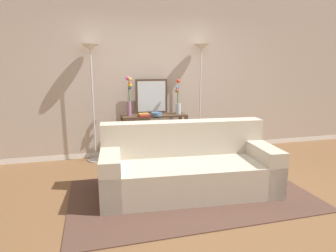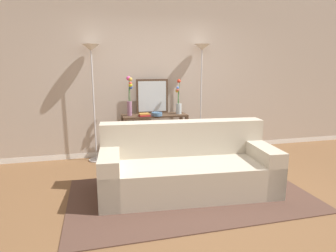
{
  "view_description": "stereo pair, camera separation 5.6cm",
  "coord_description": "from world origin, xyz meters",
  "px_view_note": "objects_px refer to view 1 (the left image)",
  "views": [
    {
      "loc": [
        -1.19,
        -3.15,
        1.61
      ],
      "look_at": [
        -0.1,
        0.93,
        0.73
      ],
      "focal_mm": 30.85,
      "sensor_mm": 36.0,
      "label": 1
    },
    {
      "loc": [
        -1.13,
        -3.16,
        1.61
      ],
      "look_at": [
        -0.1,
        0.93,
        0.73
      ],
      "focal_mm": 30.85,
      "sensor_mm": 36.0,
      "label": 2
    }
  ],
  "objects_px": {
    "console_table": "(154,128)",
    "wall_mirror": "(152,96)",
    "floor_lamp_right": "(201,69)",
    "book_stack": "(144,115)",
    "vase_tall_flowers": "(129,97)",
    "floor_lamp_left": "(91,71)",
    "couch": "(188,168)",
    "vase_short_flowers": "(178,102)",
    "book_row_under_console": "(137,156)",
    "fruit_bowl": "(156,114)"
  },
  "relations": [
    {
      "from": "vase_tall_flowers",
      "to": "vase_short_flowers",
      "type": "bearing_deg",
      "value": -1.62
    },
    {
      "from": "floor_lamp_right",
      "to": "wall_mirror",
      "type": "relative_size",
      "value": 3.29
    },
    {
      "from": "floor_lamp_left",
      "to": "wall_mirror",
      "type": "xyz_separation_m",
      "value": [
        1.01,
        0.07,
        -0.45
      ]
    },
    {
      "from": "book_stack",
      "to": "book_row_under_console",
      "type": "xyz_separation_m",
      "value": [
        -0.11,
        0.11,
        -0.75
      ]
    },
    {
      "from": "fruit_bowl",
      "to": "book_stack",
      "type": "bearing_deg",
      "value": 176.15
    },
    {
      "from": "vase_tall_flowers",
      "to": "floor_lamp_left",
      "type": "bearing_deg",
      "value": 171.46
    },
    {
      "from": "couch",
      "to": "vase_short_flowers",
      "type": "distance_m",
      "value": 1.62
    },
    {
      "from": "wall_mirror",
      "to": "fruit_bowl",
      "type": "height_order",
      "value": "wall_mirror"
    },
    {
      "from": "couch",
      "to": "floor_lamp_right",
      "type": "relative_size",
      "value": 1.14
    },
    {
      "from": "floor_lamp_right",
      "to": "book_stack",
      "type": "xyz_separation_m",
      "value": [
        -1.08,
        -0.21,
        -0.75
      ]
    },
    {
      "from": "floor_lamp_left",
      "to": "floor_lamp_right",
      "type": "xyz_separation_m",
      "value": [
        1.9,
        -0.0,
        0.03
      ]
    },
    {
      "from": "couch",
      "to": "book_row_under_console",
      "type": "height_order",
      "value": "couch"
    },
    {
      "from": "floor_lamp_right",
      "to": "vase_short_flowers",
      "type": "relative_size",
      "value": 3.29
    },
    {
      "from": "couch",
      "to": "wall_mirror",
      "type": "relative_size",
      "value": 3.77
    },
    {
      "from": "fruit_bowl",
      "to": "book_row_under_console",
      "type": "height_order",
      "value": "fruit_bowl"
    },
    {
      "from": "couch",
      "to": "console_table",
      "type": "xyz_separation_m",
      "value": [
        -0.13,
        1.46,
        0.23
      ]
    },
    {
      "from": "floor_lamp_left",
      "to": "book_row_under_console",
      "type": "xyz_separation_m",
      "value": [
        0.71,
        -0.1,
        -1.48
      ]
    },
    {
      "from": "floor_lamp_right",
      "to": "fruit_bowl",
      "type": "bearing_deg",
      "value": -165.74
    },
    {
      "from": "floor_lamp_left",
      "to": "wall_mirror",
      "type": "distance_m",
      "value": 1.11
    },
    {
      "from": "wall_mirror",
      "to": "book_row_under_console",
      "type": "bearing_deg",
      "value": -151.27
    },
    {
      "from": "floor_lamp_left",
      "to": "floor_lamp_right",
      "type": "height_order",
      "value": "floor_lamp_right"
    },
    {
      "from": "couch",
      "to": "vase_tall_flowers",
      "type": "xyz_separation_m",
      "value": [
        -0.55,
        1.46,
        0.8
      ]
    },
    {
      "from": "couch",
      "to": "vase_short_flowers",
      "type": "relative_size",
      "value": 3.76
    },
    {
      "from": "floor_lamp_left",
      "to": "vase_tall_flowers",
      "type": "bearing_deg",
      "value": -8.54
    },
    {
      "from": "floor_lamp_left",
      "to": "vase_short_flowers",
      "type": "xyz_separation_m",
      "value": [
        1.44,
        -0.11,
        -0.54
      ]
    },
    {
      "from": "vase_tall_flowers",
      "to": "book_stack",
      "type": "height_order",
      "value": "vase_tall_flowers"
    },
    {
      "from": "vase_short_flowers",
      "to": "book_stack",
      "type": "bearing_deg",
      "value": -171.44
    },
    {
      "from": "couch",
      "to": "wall_mirror",
      "type": "distance_m",
      "value": 1.8
    },
    {
      "from": "vase_short_flowers",
      "to": "book_row_under_console",
      "type": "relative_size",
      "value": 2.07
    },
    {
      "from": "vase_short_flowers",
      "to": "book_row_under_console",
      "type": "bearing_deg",
      "value": 178.61
    },
    {
      "from": "vase_tall_flowers",
      "to": "vase_short_flowers",
      "type": "xyz_separation_m",
      "value": [
        0.85,
        -0.02,
        -0.11
      ]
    },
    {
      "from": "console_table",
      "to": "fruit_bowl",
      "type": "xyz_separation_m",
      "value": [
        0.01,
        -0.13,
        0.28
      ]
    },
    {
      "from": "console_table",
      "to": "wall_mirror",
      "type": "bearing_deg",
      "value": 92.08
    },
    {
      "from": "vase_short_flowers",
      "to": "fruit_bowl",
      "type": "xyz_separation_m",
      "value": [
        -0.41,
        -0.11,
        -0.19
      ]
    },
    {
      "from": "fruit_bowl",
      "to": "book_stack",
      "type": "height_order",
      "value": "fruit_bowl"
    },
    {
      "from": "floor_lamp_left",
      "to": "book_stack",
      "type": "height_order",
      "value": "floor_lamp_left"
    },
    {
      "from": "fruit_bowl",
      "to": "wall_mirror",
      "type": "bearing_deg",
      "value": 93.81
    },
    {
      "from": "book_stack",
      "to": "fruit_bowl",
      "type": "bearing_deg",
      "value": -3.85
    },
    {
      "from": "floor_lamp_left",
      "to": "book_stack",
      "type": "relative_size",
      "value": 10.2
    },
    {
      "from": "console_table",
      "to": "book_stack",
      "type": "xyz_separation_m",
      "value": [
        -0.2,
        -0.11,
        0.27
      ]
    },
    {
      "from": "floor_lamp_right",
      "to": "vase_tall_flowers",
      "type": "height_order",
      "value": "floor_lamp_right"
    },
    {
      "from": "floor_lamp_left",
      "to": "fruit_bowl",
      "type": "relative_size",
      "value": 10.48
    },
    {
      "from": "book_stack",
      "to": "vase_short_flowers",
      "type": "bearing_deg",
      "value": 8.56
    },
    {
      "from": "vase_tall_flowers",
      "to": "console_table",
      "type": "bearing_deg",
      "value": -0.84
    },
    {
      "from": "couch",
      "to": "wall_mirror",
      "type": "xyz_separation_m",
      "value": [
        -0.13,
        1.62,
        0.77
      ]
    },
    {
      "from": "couch",
      "to": "vase_tall_flowers",
      "type": "height_order",
      "value": "vase_tall_flowers"
    },
    {
      "from": "wall_mirror",
      "to": "vase_tall_flowers",
      "type": "distance_m",
      "value": 0.45
    },
    {
      "from": "floor_lamp_left",
      "to": "fruit_bowl",
      "type": "distance_m",
      "value": 1.27
    },
    {
      "from": "floor_lamp_right",
      "to": "fruit_bowl",
      "type": "xyz_separation_m",
      "value": [
        -0.87,
        -0.22,
        -0.75
      ]
    },
    {
      "from": "vase_short_flowers",
      "to": "floor_lamp_right",
      "type": "bearing_deg",
      "value": 13.85
    }
  ]
}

